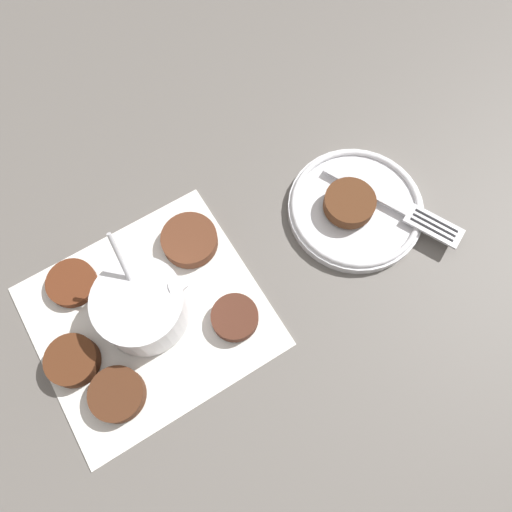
{
  "coord_description": "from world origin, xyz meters",
  "views": [
    {
      "loc": [
        0.05,
        -0.2,
        0.58
      ],
      "look_at": [
        0.12,
        0.01,
        0.02
      ],
      "focal_mm": 35.0,
      "sensor_mm": 36.0,
      "label": 1
    }
  ],
  "objects_px": {
    "sauce_bowl": "(143,307)",
    "serving_plate": "(356,208)",
    "fork": "(406,211)",
    "fritter_on_plate": "(349,203)"
  },
  "relations": [
    {
      "from": "serving_plate",
      "to": "fritter_on_plate",
      "type": "distance_m",
      "value": 0.02
    },
    {
      "from": "serving_plate",
      "to": "sauce_bowl",
      "type": "bearing_deg",
      "value": -171.62
    },
    {
      "from": "sauce_bowl",
      "to": "serving_plate",
      "type": "height_order",
      "value": "sauce_bowl"
    },
    {
      "from": "fork",
      "to": "sauce_bowl",
      "type": "bearing_deg",
      "value": -178.0
    },
    {
      "from": "serving_plate",
      "to": "fork",
      "type": "xyz_separation_m",
      "value": [
        0.05,
        -0.03,
        0.01
      ]
    },
    {
      "from": "sauce_bowl",
      "to": "fritter_on_plate",
      "type": "distance_m",
      "value": 0.28
    },
    {
      "from": "sauce_bowl",
      "to": "fork",
      "type": "distance_m",
      "value": 0.34
    },
    {
      "from": "sauce_bowl",
      "to": "fork",
      "type": "bearing_deg",
      "value": 2.0
    },
    {
      "from": "sauce_bowl",
      "to": "serving_plate",
      "type": "relative_size",
      "value": 0.66
    },
    {
      "from": "sauce_bowl",
      "to": "serving_plate",
      "type": "xyz_separation_m",
      "value": [
        0.29,
        0.04,
        -0.02
      ]
    }
  ]
}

